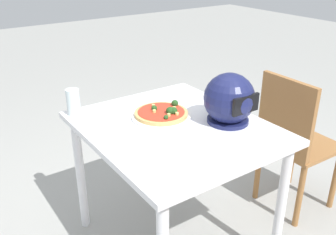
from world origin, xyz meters
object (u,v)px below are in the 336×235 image
at_px(motorcycle_helmet, 229,100).
at_px(drinking_glass, 73,102).
at_px(dining_table, 174,143).
at_px(chair_side, 293,138).
at_px(pizza, 163,113).

height_order(motorcycle_helmet, drinking_glass, motorcycle_helmet).
distance_m(dining_table, chair_side, 0.81).
bearing_deg(drinking_glass, pizza, 140.81).
relative_size(drinking_glass, chair_side, 0.16).
distance_m(pizza, drinking_glass, 0.48).
distance_m(pizza, chair_side, 0.86).
xyz_separation_m(pizza, motorcycle_helmet, (-0.24, 0.24, 0.10)).
xyz_separation_m(dining_table, drinking_glass, (0.36, -0.42, 0.17)).
xyz_separation_m(dining_table, pizza, (-0.01, -0.12, 0.13)).
bearing_deg(chair_side, motorcycle_helmet, -2.14).
bearing_deg(motorcycle_helmet, drinking_glass, -41.70).
distance_m(drinking_glass, chair_side, 1.31).
bearing_deg(chair_side, drinking_glass, -26.13).
relative_size(dining_table, motorcycle_helmet, 3.80).
xyz_separation_m(motorcycle_helmet, drinking_glass, (0.61, -0.54, -0.05)).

